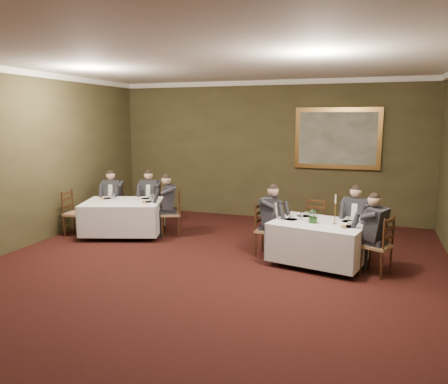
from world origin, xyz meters
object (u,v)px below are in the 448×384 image
Objects in this scene: painting at (337,138)px; chair_main_backleft at (312,235)px; diner_sec_endright at (171,213)px; candlestick at (335,213)px; diner_main_endleft at (268,229)px; diner_main_backright at (355,230)px; chair_sec_endright at (171,223)px; diner_sec_backleft at (113,205)px; chair_sec_backright at (151,214)px; diner_main_endright at (376,244)px; centerpiece at (314,215)px; diner_sec_backright at (150,205)px; chair_main_endleft at (268,241)px; chair_main_endright at (376,258)px; chair_sec_backleft at (114,214)px; chair_main_backright at (354,241)px; table_main at (319,240)px; table_second at (123,215)px; chair_sec_endleft at (76,222)px.

chair_main_backleft is at bearing -95.50° from painting.
diner_sec_endright is 3.73m from candlestick.
chair_main_backleft is at bearing 138.17° from diner_main_endleft.
chair_main_backleft is 3.09m from diner_sec_endright.
diner_main_backright is 3.91m from chair_sec_endright.
chair_sec_backright is (0.85, 0.29, -0.23)m from diner_sec_backleft.
diner_sec_backleft is (-5.59, 0.58, 0.00)m from diner_main_backright.
diner_main_endleft is 1.00× the size of diner_main_endright.
chair_sec_backright is 1.07m from diner_sec_endright.
candlestick reaches higher than centerpiece.
diner_sec_backright is 1.07m from chair_sec_endright.
chair_main_endleft is 0.49× the size of painting.
chair_main_backleft is 1.00× the size of chair_sec_backright.
diner_main_endright is at bearing -6.44° from centerpiece.
chair_sec_backleft is at bearing 99.32° from chair_main_endright.
diner_main_backright and diner_sec_backright have the same top height.
centerpiece is at bearing 60.36° from chair_main_backright.
diner_main_endright is at bearing 150.91° from chair_sec_backright.
centerpiece reaches higher than chair_main_endleft.
chair_sec_backright is at bearing 157.88° from centerpiece.
chair_sec_backright is (-3.18, 1.34, 0.00)m from chair_main_endleft.
chair_sec_backleft is at bearing -90.00° from diner_sec_backleft.
chair_sec_backleft is 0.74× the size of diner_sec_endright.
candlestick is at bearing 150.25° from diner_sec_backright.
diner_sec_backleft is (0.00, -0.01, 0.23)m from chair_sec_backleft.
diner_sec_backleft is at bearing 4.97° from chair_main_backright.
chair_main_backleft is 1.00× the size of chair_sec_backleft.
diner_main_endright is 1.35× the size of chair_sec_endright.
diner_sec_backright is 1.04m from diner_sec_endright.
diner_main_backright and diner_sec_backleft have the same top height.
candlestick is (0.26, -0.04, 0.51)m from table_main.
table_second is (-4.32, 0.60, 0.00)m from table_main.
chair_main_endleft is at bearing 168.37° from candlestick.
table_main is 1.34× the size of diner_sec_endright.
diner_main_endleft reaches higher than candlestick.
centerpiece is at bearing -131.35° from chair_sec_endright.
table_main is 6.40× the size of centerpiece.
diner_sec_backleft reaches higher than table_second.
centerpiece is at bearing 150.17° from chair_sec_backleft.
diner_main_backright is at bearing 1.01° from table_second.
chair_main_backleft is at bearing -114.65° from chair_sec_endright.
chair_sec_endright is 1.89× the size of candlestick.
chair_main_backleft is at bearing 160.97° from chair_sec_backleft.
table_second is at bearing 104.60° from chair_main_endright.
chair_sec_endleft is at bearing 175.98° from centerpiece.
diner_main_endleft reaches higher than centerpiece.
diner_main_backright reaches higher than candlestick.
candlestick is at bearing -128.89° from chair_sec_endright.
table_second is at bearing 104.63° from diner_main_endright.
diner_main_backright is at bearing 49.58° from table_main.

